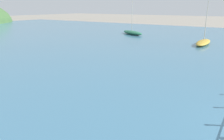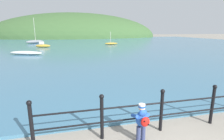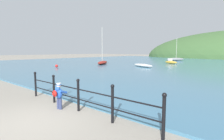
# 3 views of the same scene
# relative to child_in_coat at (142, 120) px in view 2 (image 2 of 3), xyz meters

# --- Properties ---
(water) EXTENTS (80.00, 60.00, 0.10)m
(water) POSITION_rel_child_in_coat_xyz_m (0.41, 30.86, -0.56)
(water) COLOR teal
(water) RESTS_ON ground
(far_hillside) EXTENTS (61.34, 33.74, 17.77)m
(far_hillside) POSITION_rel_child_in_coat_xyz_m (0.41, 64.66, -0.61)
(far_hillside) COLOR #3D6033
(far_hillside) RESTS_ON ground
(iron_railing) EXTENTS (6.71, 0.12, 1.21)m
(iron_railing) POSITION_rel_child_in_coat_xyz_m (0.72, 0.36, 0.04)
(iron_railing) COLOR black
(iron_railing) RESTS_ON ground
(child_in_coat) EXTENTS (0.40, 0.54, 1.00)m
(child_in_coat) POSITION_rel_child_in_coat_xyz_m (0.00, 0.00, 0.00)
(child_in_coat) COLOR navy
(child_in_coat) RESTS_ON ground
(boat_far_left) EXTENTS (2.42, 1.20, 0.90)m
(boat_far_left) POSITION_rel_child_in_coat_xyz_m (-5.82, 25.21, -0.22)
(boat_far_left) COLOR gold
(boat_far_left) RESTS_ON water
(boat_far_right) EXTENTS (3.85, 2.35, 0.40)m
(boat_far_right) POSITION_rel_child_in_coat_xyz_m (-6.40, 17.03, -0.31)
(boat_far_right) COLOR silver
(boat_far_right) RESTS_ON water
(boat_blue_hull) EXTENTS (3.50, 3.62, 4.99)m
(boat_blue_hull) POSITION_rel_child_in_coat_xyz_m (-8.62, 34.60, -0.16)
(boat_blue_hull) COLOR gray
(boat_blue_hull) RESTS_ON water
(boat_white_sailboat) EXTENTS (2.47, 0.99, 2.32)m
(boat_white_sailboat) POSITION_rel_child_in_coat_xyz_m (5.68, 27.99, -0.30)
(boat_white_sailboat) COLOR gold
(boat_white_sailboat) RESTS_ON water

